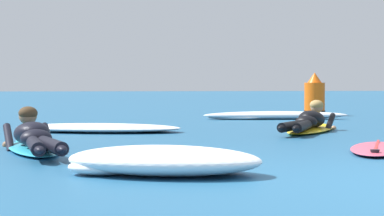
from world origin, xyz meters
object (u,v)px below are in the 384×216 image
Objects in this scene: surfer_far at (309,124)px; channel_marker_buoy at (315,99)px; surfer_near at (34,140)px; drifting_surfboard at (377,149)px.

surfer_far is 6.28m from channel_marker_buoy.
surfer_near is at bearing -125.13° from channel_marker_buoy.
surfer_near is at bearing -145.11° from surfer_far.
surfer_near is 1.04× the size of surfer_far.
channel_marker_buoy reaches higher than surfer_far.
surfer_near is 2.57× the size of channel_marker_buoy.
channel_marker_buoy is at bearing 75.39° from drifting_surfboard.
surfer_far is at bearing -109.41° from channel_marker_buoy.
surfer_near is 3.78m from drifting_surfboard.
surfer_far is at bearing 84.35° from drifting_surfboard.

